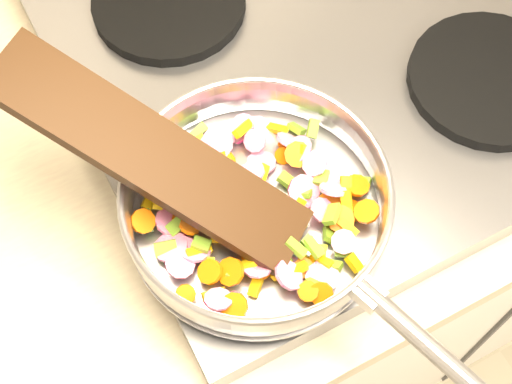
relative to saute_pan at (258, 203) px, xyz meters
name	(u,v)px	position (x,y,z in m)	size (l,w,h in m)	color
cooktop	(322,54)	(0.18, 0.17, -0.07)	(0.60, 0.60, 0.04)	#939399
grate_fl	(278,178)	(0.04, 0.03, -0.04)	(0.19, 0.19, 0.02)	black
grate_fr	(490,79)	(0.32, 0.03, -0.04)	(0.19, 0.19, 0.02)	black
grate_bl	(169,2)	(0.04, 0.31, -0.04)	(0.19, 0.19, 0.02)	black
saute_pan	(258,203)	(0.00, 0.00, 0.00)	(0.31, 0.46, 0.06)	#9E9EA5
vegetable_heap	(252,208)	(0.00, 0.00, -0.01)	(0.24, 0.25, 0.05)	#CE1464
wooden_spatula	(152,155)	(-0.08, 0.07, 0.05)	(0.33, 0.07, 0.02)	black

